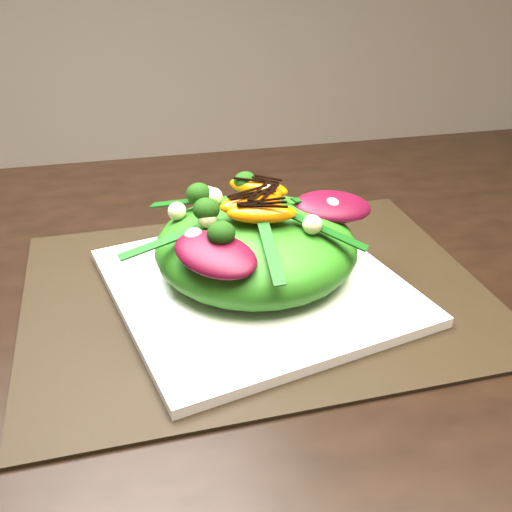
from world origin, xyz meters
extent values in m
cube|color=black|center=(0.00, 0.00, 0.73)|extent=(1.60, 0.90, 0.75)
cube|color=black|center=(0.12, 0.00, 0.75)|extent=(0.49, 0.38, 0.00)
cube|color=white|center=(0.12, 0.00, 0.76)|extent=(0.34, 0.34, 0.01)
cylinder|color=white|center=(0.12, 0.00, 0.77)|extent=(0.27, 0.27, 0.02)
ellipsoid|color=#296A13|center=(0.12, 0.00, 0.81)|extent=(0.21, 0.21, 0.08)
ellipsoid|color=#3E0616|center=(0.21, 0.02, 0.84)|extent=(0.08, 0.05, 0.02)
ellipsoid|color=#C65303|center=(0.11, 0.04, 0.85)|extent=(0.07, 0.03, 0.02)
sphere|color=#1A370A|center=(0.07, 0.04, 0.86)|extent=(0.04, 0.04, 0.04)
sphere|color=beige|center=(0.16, -0.03, 0.85)|extent=(0.02, 0.02, 0.02)
cube|color=black|center=(0.11, 0.04, 0.86)|extent=(0.04, 0.01, 0.00)
camera|label=1|loc=(0.00, -0.52, 1.10)|focal=42.00mm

